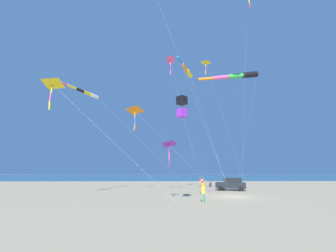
{
  "coord_description": "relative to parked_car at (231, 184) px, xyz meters",
  "views": [
    {
      "loc": [
        -26.05,
        8.02,
        2.62
      ],
      "look_at": [
        -2.01,
        7.37,
        7.57
      ],
      "focal_mm": 24.2,
      "sensor_mm": 36.0,
      "label": 1
    }
  ],
  "objects": [
    {
      "name": "kite_delta_long_streamer_right",
      "position": [
        -12.45,
        21.6,
        10.5
      ],
      "size": [
        2.8,
        13.62,
        12.02
      ],
      "color": "yellow",
      "rests_on": "ground_plane"
    },
    {
      "name": "ground_plane",
      "position": [
        -8.45,
        2.38,
        -0.95
      ],
      "size": [
        600.0,
        600.0,
        0.0
      ],
      "primitive_type": "plane",
      "color": "tan"
    },
    {
      "name": "kite_delta_yellow_midlevel",
      "position": [
        -12.8,
        9.75,
        4.32
      ],
      "size": [
        14.83,
        7.83,
        5.69
      ],
      "color": "purple",
      "rests_on": "ground_plane"
    },
    {
      "name": "parked_car",
      "position": [
        0.0,
        0.0,
        0.0
      ],
      "size": [
        3.28,
        4.68,
        1.85
      ],
      "color": "black",
      "rests_on": "ground_plane"
    },
    {
      "name": "cooler_box",
      "position": [
        2.53,
        0.61,
        -0.74
      ],
      "size": [
        0.62,
        0.42,
        0.42
      ],
      "color": "#1EB7C6",
      "rests_on": "ground_plane"
    },
    {
      "name": "ocean_water_strip",
      "position": [
        156.55,
        2.38,
        -0.95
      ],
      "size": [
        240.0,
        600.0,
        0.01
      ],
      "primitive_type": "cube",
      "color": "#285B7A",
      "rests_on": "ground_plane"
    },
    {
      "name": "kite_windsock_teal_far_right",
      "position": [
        -8.68,
        1.23,
        13.33
      ],
      "size": [
        10.83,
        7.55,
        15.02
      ],
      "color": "black",
      "rests_on": "ground_plane"
    },
    {
      "name": "kite_delta_white_trailing",
      "position": [
        -3.37,
        14.28,
        10.27
      ],
      "size": [
        3.39,
        13.02,
        11.83
      ],
      "color": "orange",
      "rests_on": "ground_plane"
    },
    {
      "name": "kite_box_long_streamer_left",
      "position": [
        -17.15,
        8.82,
        6.81
      ],
      "size": [
        9.66,
        4.38,
        8.62
      ],
      "color": "black",
      "rests_on": "ground_plane"
    },
    {
      "name": "person_child_grey_jacket",
      "position": [
        -13.65,
        6.69,
        0.06
      ],
      "size": [
        0.64,
        0.54,
        1.87
      ],
      "color": "#3D7F51",
      "rests_on": "ground_plane"
    },
    {
      "name": "kite_delta_magenta_far_left",
      "position": [
        -8.84,
        5.02,
        14.87
      ],
      "size": [
        8.24,
        7.66,
        16.1
      ],
      "color": "yellow",
      "rests_on": "ground_plane"
    },
    {
      "name": "kite_delta_red_high_left",
      "position": [
        -11.35,
        9.54,
        13.87
      ],
      "size": [
        8.73,
        5.18,
        15.23
      ],
      "color": "#EF4C93",
      "rests_on": "ground_plane"
    },
    {
      "name": "person_child_green_jacket",
      "position": [
        -2.68,
        3.73,
        -0.1
      ],
      "size": [
        0.56,
        0.52,
        1.56
      ],
      "color": "#8E6B9E",
      "rests_on": "ground_plane"
    },
    {
      "name": "kite_windsock_purple_drifting",
      "position": [
        -4.71,
        6.94,
        15.9
      ],
      "size": [
        5.53,
        7.21,
        17.15
      ],
      "color": "yellow",
      "rests_on": "ground_plane"
    },
    {
      "name": "kite_windsock_blue_topmost",
      "position": [
        -6.74,
        20.25,
        11.72
      ],
      "size": [
        9.67,
        15.96,
        13.03
      ],
      "color": "white",
      "rests_on": "ground_plane"
    },
    {
      "name": "person_adult_flyer",
      "position": [
        -5.89,
        5.45,
        0.12
      ],
      "size": [
        0.61,
        0.49,
        1.98
      ],
      "color": "#8E6B9E",
      "rests_on": "ground_plane"
    }
  ]
}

